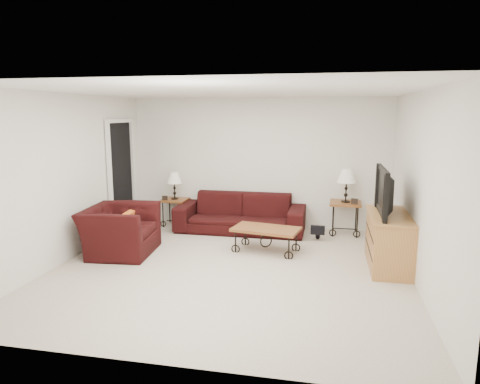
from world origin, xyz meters
name	(u,v)px	position (x,y,z in m)	size (l,w,h in m)	color
ground	(230,269)	(0.00, 0.00, 0.00)	(5.00, 5.00, 0.00)	beige
wall_back	(259,163)	(0.00, 2.50, 1.25)	(5.00, 0.02, 2.50)	silver
wall_front	(164,230)	(0.00, -2.50, 1.25)	(5.00, 0.02, 2.50)	silver
wall_left	(68,178)	(-2.50, 0.00, 1.25)	(0.02, 5.00, 2.50)	silver
wall_right	(421,189)	(2.50, 0.00, 1.25)	(0.02, 5.00, 2.50)	silver
ceiling	(230,91)	(0.00, 0.00, 2.50)	(5.00, 5.00, 0.00)	white
doorway	(121,177)	(-2.47, 1.65, 1.02)	(0.08, 0.94, 2.04)	black
sofa	(240,213)	(-0.26, 2.02, 0.35)	(2.40, 0.94, 0.70)	black
side_table_left	(175,212)	(-1.63, 2.20, 0.27)	(0.49, 0.49, 0.53)	brown
side_table_right	(345,218)	(1.66, 2.20, 0.30)	(0.56, 0.56, 0.61)	brown
lamp_left	(174,186)	(-1.63, 2.20, 0.80)	(0.30, 0.30, 0.53)	black
lamp_right	(346,186)	(1.66, 2.20, 0.91)	(0.34, 0.34, 0.61)	black
photo_frame_left	(165,198)	(-1.78, 2.05, 0.58)	(0.11, 0.01, 0.09)	black
photo_frame_right	(355,201)	(1.81, 2.05, 0.66)	(0.12, 0.02, 0.10)	black
coffee_table	(266,240)	(0.39, 0.89, 0.20)	(1.05, 0.57, 0.39)	brown
armchair	(120,230)	(-1.88, 0.35, 0.38)	(1.16, 1.01, 0.75)	black
throw_pillow	(127,223)	(-1.73, 0.30, 0.52)	(0.34, 0.09, 0.34)	#B43517
tv_stand	(389,241)	(2.23, 0.56, 0.39)	(0.54, 1.30, 0.78)	#B58643
television	(390,191)	(2.21, 0.56, 1.11)	(1.16, 0.15, 0.67)	black
backpack	(318,226)	(1.19, 1.77, 0.24)	(0.38, 0.29, 0.49)	black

